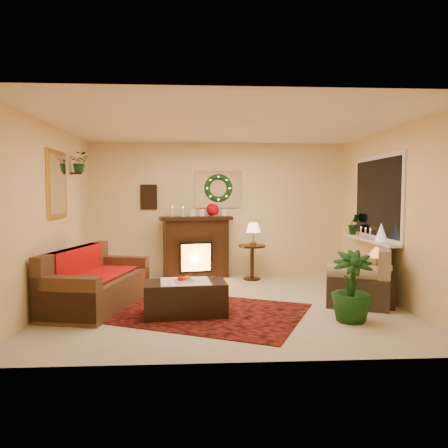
{
  "coord_description": "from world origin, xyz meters",
  "views": [
    {
      "loc": [
        -0.4,
        -6.31,
        1.62
      ],
      "look_at": [
        0.0,
        0.35,
        1.15
      ],
      "focal_mm": 35.0,
      "sensor_mm": 36.0,
      "label": 1
    }
  ],
  "objects": [
    {
      "name": "side_table_round",
      "position": [
        0.61,
        1.76,
        0.32
      ],
      "size": [
        0.66,
        0.66,
        0.66
      ],
      "primitive_type": "cylinder",
      "rotation": [
        0.0,
        0.0,
        0.4
      ],
      "color": "black",
      "rests_on": "floor"
    },
    {
      "name": "lamp_cream",
      "position": [
        0.64,
        1.8,
        0.88
      ],
      "size": [
        0.27,
        0.27,
        0.42
      ],
      "primitive_type": "cone",
      "color": "#FFDF8F",
      "rests_on": "side_table_round"
    },
    {
      "name": "floor_palm",
      "position": [
        1.53,
        -0.99,
        0.45
      ],
      "size": [
        1.75,
        1.75,
        2.68
      ],
      "primitive_type": "imported",
      "rotation": [
        0.0,
        0.0,
        -0.18
      ],
      "color": "#144111",
      "rests_on": "floor"
    },
    {
      "name": "poinsettia",
      "position": [
        -0.11,
        2.02,
        1.3
      ],
      "size": [
        0.24,
        0.24,
        0.24
      ],
      "primitive_type": "sphere",
      "color": "#B3000F",
      "rests_on": "fireplace"
    },
    {
      "name": "wall_left",
      "position": [
        -2.5,
        0.0,
        1.3
      ],
      "size": [
        4.5,
        4.5,
        0.0
      ],
      "primitive_type": "plane",
      "color": "#EFD88C",
      "rests_on": "ground"
    },
    {
      "name": "ceiling",
      "position": [
        0.0,
        0.0,
        2.6
      ],
      "size": [
        5.0,
        5.0,
        0.0
      ],
      "primitive_type": "plane",
      "color": "white",
      "rests_on": "ground"
    },
    {
      "name": "coffee_table",
      "position": [
        -0.57,
        -0.59,
        0.21
      ],
      "size": [
        1.12,
        0.69,
        0.45
      ],
      "primitive_type": "cube",
      "rotation": [
        0.0,
        0.0,
        0.09
      ],
      "color": "brown",
      "rests_on": "floor"
    },
    {
      "name": "loveseat",
      "position": [
        2.06,
        0.13,
        0.42
      ],
      "size": [
        1.33,
        1.66,
        0.84
      ],
      "primitive_type": "cube",
      "rotation": [
        0.0,
        0.0,
        -0.39
      ],
      "color": "#A0846B",
      "rests_on": "floor"
    },
    {
      "name": "hanging_plant",
      "position": [
        -2.34,
        1.05,
        1.97
      ],
      "size": [
        0.33,
        0.28,
        0.36
      ],
      "primitive_type": "imported",
      "color": "#194719",
      "rests_on": "wall_left"
    },
    {
      "name": "red_throw",
      "position": [
        -1.88,
        0.09,
        0.46
      ],
      "size": [
        0.81,
        1.32,
        0.02
      ],
      "primitive_type": "cube",
      "color": "red",
      "rests_on": "sofa"
    },
    {
      "name": "lamp_tiffany",
      "position": [
        2.12,
        -0.33,
        0.74
      ],
      "size": [
        0.25,
        0.25,
        0.37
      ],
      "primitive_type": "cone",
      "color": "orange",
      "rests_on": "end_table_square"
    },
    {
      "name": "mantel_mirror",
      "position": [
        0.0,
        2.23,
        1.7
      ],
      "size": [
        0.92,
        0.02,
        0.72
      ],
      "primitive_type": "cube",
      "color": "white",
      "rests_on": "wall_back"
    },
    {
      "name": "fireplace",
      "position": [
        -0.44,
        2.04,
        0.55
      ],
      "size": [
        1.26,
        0.62,
        1.11
      ],
      "primitive_type": "cube",
      "rotation": [
        0.0,
        0.0,
        0.21
      ],
      "color": "black",
      "rests_on": "floor"
    },
    {
      "name": "wall_front",
      "position": [
        0.0,
        -2.25,
        1.3
      ],
      "size": [
        5.0,
        5.0,
        0.0
      ],
      "primitive_type": "plane",
      "color": "#EFD88C",
      "rests_on": "ground"
    },
    {
      "name": "wall_right",
      "position": [
        2.5,
        0.0,
        1.3
      ],
      "size": [
        4.5,
        4.5,
        0.0
      ],
      "primitive_type": "plane",
      "color": "#EFD88C",
      "rests_on": "ground"
    },
    {
      "name": "sill_plant",
      "position": [
        2.37,
        1.26,
        1.08
      ],
      "size": [
        0.27,
        0.22,
        0.5
      ],
      "primitive_type": "imported",
      "color": "#205527",
      "rests_on": "window_sill"
    },
    {
      "name": "fruit_bowl",
      "position": [
        -0.59,
        -0.62,
        0.45
      ],
      "size": [
        0.26,
        0.26,
        0.06
      ],
      "primitive_type": "cylinder",
      "color": "white",
      "rests_on": "coffee_table"
    },
    {
      "name": "floor",
      "position": [
        0.0,
        0.0,
        0.0
      ],
      "size": [
        5.0,
        5.0,
        0.0
      ],
      "primitive_type": "plane",
      "color": "beige",
      "rests_on": "ground"
    },
    {
      "name": "wall_back",
      "position": [
        0.0,
        2.25,
        1.3
      ],
      "size": [
        5.0,
        5.0,
        0.0
      ],
      "primitive_type": "plane",
      "color": "#EFD88C",
      "rests_on": "ground"
    },
    {
      "name": "gold_mirror",
      "position": [
        -2.48,
        0.3,
        1.75
      ],
      "size": [
        0.03,
        0.84,
        1.0
      ],
      "primitive_type": "cube",
      "color": "gold",
      "rests_on": "wall_left"
    },
    {
      "name": "window_glass",
      "position": [
        2.47,
        0.55,
        1.55
      ],
      "size": [
        0.02,
        1.7,
        1.22
      ],
      "primitive_type": "cube",
      "color": "black",
      "rests_on": "wall_right"
    },
    {
      "name": "mantel_candle_b",
      "position": [
        -0.68,
        1.99,
        1.26
      ],
      "size": [
        0.06,
        0.06,
        0.18
      ],
      "primitive_type": "cylinder",
      "color": "white",
      "rests_on": "fireplace"
    },
    {
      "name": "mantel_candle_a",
      "position": [
        -0.89,
        2.05,
        1.26
      ],
      "size": [
        0.06,
        0.06,
        0.18
      ],
      "primitive_type": "cylinder",
      "color": "white",
      "rests_on": "fireplace"
    },
    {
      "name": "sofa",
      "position": [
        -1.83,
        -0.06,
        0.43
      ],
      "size": [
        1.26,
        2.09,
        0.84
      ],
      "primitive_type": "cube",
      "rotation": [
        0.0,
        0.0,
        -0.22
      ],
      "color": "brown",
      "rests_on": "floor"
    },
    {
      "name": "window_sill",
      "position": [
        2.38,
        0.55,
        0.87
      ],
      "size": [
        0.22,
        1.86,
        0.04
      ],
      "primitive_type": "cube",
      "color": "white",
      "rests_on": "wall_right"
    },
    {
      "name": "end_table_square",
      "position": [
        2.11,
        -0.32,
        0.27
      ],
      "size": [
        0.45,
        0.45,
        0.53
      ],
      "primitive_type": "cube",
      "rotation": [
        0.0,
        0.0,
        -0.04
      ],
      "color": "#522311",
      "rests_on": "floor"
    },
    {
      "name": "window_frame",
      "position": [
        2.48,
        0.55,
        1.55
      ],
      "size": [
        0.03,
        1.86,
        1.36
      ],
      "primitive_type": "cube",
      "color": "white",
      "rests_on": "wall_right"
    },
    {
      "name": "wreath",
      "position": [
        0.0,
        2.19,
        1.72
      ],
      "size": [
        0.55,
        0.11,
        0.55
      ],
      "primitive_type": "torus",
      "rotation": [
        1.57,
        0.0,
        0.0
      ],
      "color": "#194719",
      "rests_on": "wall_back"
    },
    {
      "name": "wall_art",
      "position": [
        -1.35,
        2.23,
        1.55
      ],
      "size": [
        0.32,
        0.03,
        0.48
      ],
      "primitive_type": "cube",
      "color": "#381E11",
      "rests_on": "wall_back"
    },
    {
      "name": "area_rug",
      "position": [
        -0.29,
        -0.49,
        0.01
      ],
      "size": [
        3.08,
        2.77,
        0.01
      ],
      "primitive_type": "cube",
      "rotation": [
        0.0,
        0.0,
        -0.43
      ],
      "color": "maroon",
      "rests_on": "floor"
    },
    {
      "name": "mini_tree",
      "position": [
        2.36,
        0.08,
        1.04
      ],
      "size": [
        0.18,
        0.18,
        0.27
      ],
      "primitive_type": "cone",
      "color": "white",
      "rests_on": "window_sill"
    }
  ]
}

